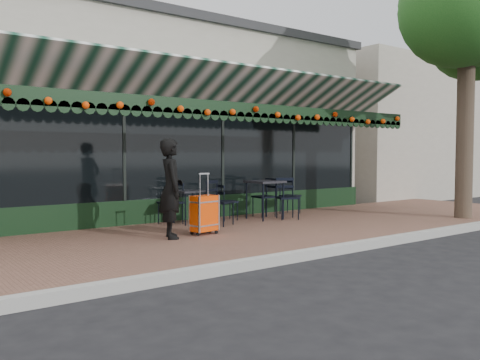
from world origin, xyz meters
TOP-DOWN VIEW (x-y plane):
  - ground at (0.00, 0.00)m, footprint 80.00×80.00m
  - sidewalk at (0.00, 2.00)m, footprint 18.00×4.00m
  - curb at (0.00, -0.08)m, footprint 18.00×0.16m
  - restaurant_building at (0.00, 7.84)m, footprint 12.00×9.60m
  - neighbor_building_right at (13.00, 8.00)m, footprint 12.00×8.00m
  - woman at (-1.01, 2.06)m, footprint 0.59×0.72m
  - suitcase at (-0.34, 2.07)m, footprint 0.51×0.34m
  - cafe_table_a at (1.87, 3.03)m, footprint 0.69×0.69m
  - cafe_table_b at (0.19, 3.44)m, footprint 0.56×0.56m
  - chair_a_left at (2.15, 3.38)m, footprint 0.48×0.48m
  - chair_a_right at (3.00, 3.43)m, footprint 0.52×0.52m
  - chair_a_front at (2.28, 2.74)m, footprint 0.61×0.61m
  - chair_b_left at (-0.17, 3.59)m, footprint 0.47×0.47m
  - chair_b_right at (1.11, 3.39)m, footprint 0.43×0.43m
  - chair_b_front at (0.54, 2.83)m, footprint 0.61×0.61m
  - street_tree at (5.86, 0.62)m, footprint 3.43×2.97m

SIDE VIEW (x-z plane):
  - ground at x=0.00m, z-range 0.00..0.00m
  - sidewalk at x=0.00m, z-range 0.00..0.15m
  - curb at x=0.00m, z-range 0.00..0.15m
  - suitcase at x=-0.34m, z-range -0.03..1.06m
  - chair_b_right at x=1.11m, z-range 0.15..0.94m
  - chair_a_right at x=3.00m, z-range 0.15..0.99m
  - chair_b_left at x=-0.17m, z-range 0.15..1.01m
  - chair_a_left at x=2.15m, z-range 0.15..1.04m
  - chair_b_front at x=0.54m, z-range 0.15..1.07m
  - chair_a_front at x=2.28m, z-range 0.15..1.07m
  - cafe_table_b at x=0.19m, z-range 0.42..1.11m
  - cafe_table_a at x=1.87m, z-range 0.49..1.33m
  - woman at x=-1.01m, z-range 0.15..1.84m
  - restaurant_building at x=0.00m, z-range 0.02..4.52m
  - neighbor_building_right at x=13.00m, z-range 0.00..4.80m
  - street_tree at x=5.86m, z-range 1.61..7.92m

